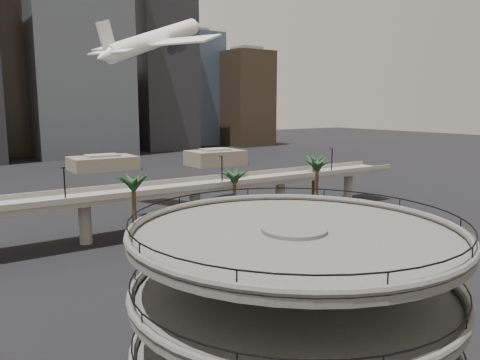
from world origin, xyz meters
TOP-DOWN VIEW (x-y plane):
  - parking_ramp at (-13.00, -4.00)m, footprint 22.20×22.20m
  - overpass at (0.00, 55.00)m, footprint 130.00×9.30m
  - palm_trees at (21.48, 47.47)m, footprint 54.40×18.40m
  - low_buildings at (6.89, 142.30)m, footprint 135.00×27.50m
  - skyline at (15.11, 217.08)m, footprint 269.00×86.00m
  - airborne_jet at (9.57, 69.43)m, footprint 32.65×30.42m
  - car_a at (-4.82, 20.48)m, footprint 4.84×2.74m
  - car_b at (20.79, 19.86)m, footprint 5.17×2.56m
  - car_c at (20.59, 16.80)m, footprint 5.36×3.05m

SIDE VIEW (x-z plane):
  - car_c at x=20.59m, z-range 0.00..1.46m
  - car_a at x=-4.82m, z-range 0.00..1.55m
  - car_b at x=20.79m, z-range 0.00..1.63m
  - low_buildings at x=6.89m, z-range -0.54..6.26m
  - overpass at x=0.00m, z-range -0.01..14.69m
  - parking_ramp at x=-13.00m, z-range 1.16..18.51m
  - palm_trees at x=21.48m, z-range 4.30..18.30m
  - airborne_jet at x=9.57m, z-range 31.04..45.34m
  - skyline at x=15.11m, z-range -15.99..102.93m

